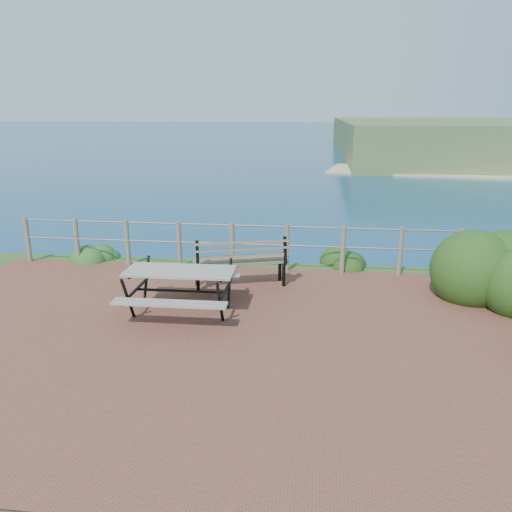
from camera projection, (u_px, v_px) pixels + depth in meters
The scene contains 9 objects.
ground at pixel (195, 337), 7.45m from camera, with size 10.00×7.00×0.12m, color brown.
ocean at pixel (316, 120), 198.09m from camera, with size 1200.00×1200.00×0.00m, color #12596F.
safety_railing at pixel (232, 244), 10.49m from camera, with size 9.40×0.10×1.00m.
picnic_table at pixel (181, 287), 8.19m from camera, with size 1.78×1.53×0.75m.
park_bench at pixel (240, 254), 9.42m from camera, with size 1.82×0.96×1.00m.
shrub_right_front at pixel (498, 305), 8.70m from camera, with size 1.52×1.52×2.16m, color #173D12.
shrub_right_edge at pixel (491, 278), 10.10m from camera, with size 1.00×1.00×1.42m, color #173D12.
shrub_lip_west at pixel (99, 259), 11.41m from camera, with size 0.78×0.78×0.52m, color #215922.
shrub_lip_east at pixel (348, 265), 10.93m from camera, with size 0.78×0.78×0.53m, color #173D12.
Camera 1 is at (1.75, -6.66, 3.24)m, focal length 35.00 mm.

